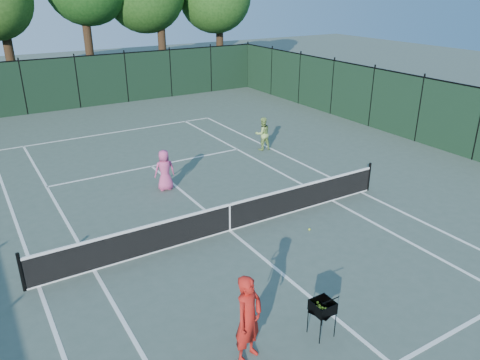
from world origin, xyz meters
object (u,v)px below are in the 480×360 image
player_pink (165,170)px  ball_hopper (323,307)px  coach (248,319)px  player_green (263,134)px  loose_ball_midcourt (309,229)px

player_pink → ball_hopper: bearing=96.7°
coach → player_green: coach is taller
coach → player_pink: coach is taller
ball_hopper → player_pink: bearing=69.8°
coach → ball_hopper: (1.67, -0.25, -0.23)m
player_green → loose_ball_midcourt: (-3.01, -7.05, -0.71)m
ball_hopper → loose_ball_midcourt: ball_hopper is taller
coach → player_pink: bearing=55.9°
player_green → ball_hopper: 12.18m
player_pink → player_green: size_ratio=1.01×
player_green → loose_ball_midcourt: bearing=72.7°
ball_hopper → loose_ball_midcourt: (2.72, 3.71, -0.68)m
ball_hopper → coach: bearing=152.5°
ball_hopper → loose_ball_midcourt: bearing=34.8°
player_pink → loose_ball_midcourt: 5.78m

